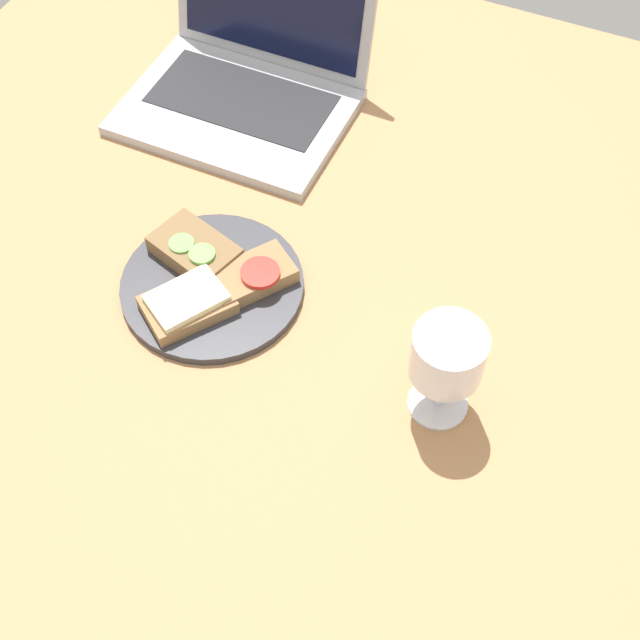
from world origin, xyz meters
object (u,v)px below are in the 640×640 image
sandwich_with_cheese (188,303)px  sandwich_with_cucumber (195,250)px  plate (212,286)px  wine_glass (447,359)px  sandwich_with_tomato (251,278)px  laptop (248,74)px

sandwich_with_cheese → sandwich_with_cucumber: bearing=112.8°
plate → wine_glass: wine_glass is taller
sandwich_with_cheese → sandwich_with_cucumber: sandwich_with_cucumber is taller
sandwich_with_cheese → plate: bearing=82.9°
sandwich_with_cheese → wine_glass: 33.35cm
sandwich_with_tomato → wine_glass: 28.91cm
sandwich_with_cheese → sandwich_with_cucumber: 8.42cm
sandwich_with_tomato → laptop: 36.66cm
sandwich_with_tomato → sandwich_with_cheese: bearing=-127.8°
sandwich_with_cheese → sandwich_with_tomato: same height
wine_glass → plate: bearing=172.5°
sandwich_with_cucumber → sandwich_with_cheese: bearing=-67.2°
sandwich_with_cheese → wine_glass: (32.55, 0.66, 7.22)cm
plate → sandwich_with_cucumber: (-3.87, 2.90, 1.96)cm
sandwich_with_tomato → wine_glass: bearing=-12.6°
sandwich_with_cheese → wine_glass: bearing=1.2°
plate → wine_glass: bearing=-7.5°
sandwich_with_cheese → wine_glass: wine_glass is taller
sandwich_with_cheese → sandwich_with_tomato: (5.25, 6.76, -0.08)cm
sandwich_with_cucumber → wine_glass: size_ratio=0.91×
sandwich_with_cucumber → wine_glass: bearing=-11.2°
wine_glass → laptop: (-44.15, 38.60, -5.31)cm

